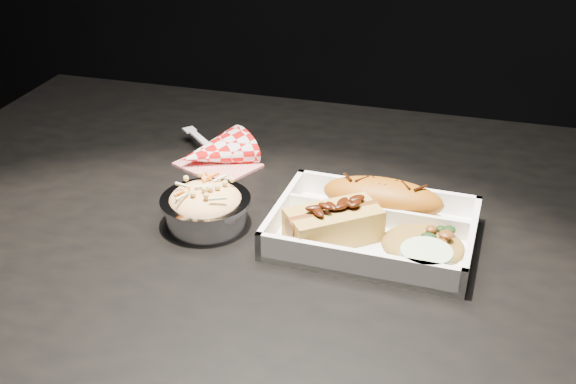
# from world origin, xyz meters

# --- Properties ---
(dining_table) EXTENTS (1.20, 0.80, 0.75)m
(dining_table) POSITION_xyz_m (0.00, 0.00, 0.66)
(dining_table) COLOR black
(dining_table) RESTS_ON ground
(food_tray) EXTENTS (0.26, 0.19, 0.04)m
(food_tray) POSITION_xyz_m (0.12, -0.04, 0.76)
(food_tray) COLOR white
(food_tray) RESTS_ON dining_table
(fried_pastry) EXTENTS (0.16, 0.07, 0.05)m
(fried_pastry) POSITION_xyz_m (0.13, 0.01, 0.78)
(fried_pastry) COLOR #9F570F
(fried_pastry) RESTS_ON food_tray
(hotdog) EXTENTS (0.13, 0.12, 0.06)m
(hotdog) POSITION_xyz_m (0.08, -0.07, 0.78)
(hotdog) COLOR #BA913F
(hotdog) RESTS_ON food_tray
(fried_rice_mound) EXTENTS (0.11, 0.09, 0.03)m
(fried_rice_mound) POSITION_xyz_m (0.19, -0.06, 0.77)
(fried_rice_mound) COLOR olive
(fried_rice_mound) RESTS_ON food_tray
(cupcake_liner) EXTENTS (0.06, 0.06, 0.03)m
(cupcake_liner) POSITION_xyz_m (0.20, -0.11, 0.77)
(cupcake_liner) COLOR beige
(cupcake_liner) RESTS_ON food_tray
(foil_coleslaw_cup) EXTENTS (0.12, 0.12, 0.07)m
(foil_coleslaw_cup) POSITION_xyz_m (-0.09, -0.07, 0.78)
(foil_coleslaw_cup) COLOR silver
(foil_coleslaw_cup) RESTS_ON dining_table
(napkin_fork) EXTENTS (0.16, 0.15, 0.10)m
(napkin_fork) POSITION_xyz_m (-0.15, 0.11, 0.77)
(napkin_fork) COLOR red
(napkin_fork) RESTS_ON dining_table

